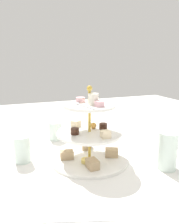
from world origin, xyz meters
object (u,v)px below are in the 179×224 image
at_px(teacup_with_saucer, 85,130).
at_px(butter_knife_right, 133,137).
at_px(tiered_serving_stand, 90,139).
at_px(butter_knife_left, 79,220).
at_px(water_glass_mid_back, 22,149).
at_px(water_glass_short_left, 55,131).
at_px(water_glass_tall_right, 167,151).

distance_m(teacup_with_saucer, butter_knife_right, 0.24).
xyz_separation_m(tiered_serving_stand, butter_knife_left, (0.29, -0.14, -0.08)).
bearing_deg(water_glass_mid_back, tiered_serving_stand, 72.25).
bearing_deg(teacup_with_saucer, water_glass_short_left, -85.45).
relative_size(tiered_serving_stand, water_glass_short_left, 3.51).
relative_size(tiered_serving_stand, water_glass_tall_right, 2.24).
xyz_separation_m(water_glass_short_left, water_glass_mid_back, (0.19, -0.16, 0.01)).
bearing_deg(tiered_serving_stand, water_glass_mid_back, -107.75).
bearing_deg(water_glass_tall_right, tiered_serving_stand, -124.78).
bearing_deg(tiered_serving_stand, water_glass_tall_right, 55.22).
height_order(teacup_with_saucer, water_glass_mid_back, water_glass_mid_back).
xyz_separation_m(butter_knife_right, water_glass_mid_back, (0.08, -0.52, 0.05)).
relative_size(butter_knife_left, water_glass_mid_back, 1.76).
bearing_deg(butter_knife_left, tiered_serving_stand, 83.34).
height_order(tiered_serving_stand, water_glass_tall_right, tiered_serving_stand).
distance_m(water_glass_short_left, butter_knife_right, 0.38).
bearing_deg(water_glass_mid_back, butter_knife_left, 14.86).
distance_m(tiered_serving_stand, butter_knife_right, 0.33).
bearing_deg(water_glass_short_left, tiered_serving_stand, 15.04).
bearing_deg(butter_knife_left, teacup_with_saucer, 87.66).
bearing_deg(teacup_with_saucer, butter_knife_left, -20.80).
bearing_deg(butter_knife_left, water_glass_tall_right, 39.17).
bearing_deg(water_glass_short_left, butter_knife_right, 72.63).
bearing_deg(butter_knife_left, water_glass_short_left, 101.69).
xyz_separation_m(tiered_serving_stand, water_glass_short_left, (-0.26, -0.07, -0.04)).
bearing_deg(butter_knife_right, water_glass_tall_right, 135.37).
xyz_separation_m(tiered_serving_stand, butter_knife_right, (-0.15, 0.29, -0.08)).
xyz_separation_m(tiered_serving_stand, water_glass_mid_back, (-0.08, -0.23, -0.03)).
relative_size(teacup_with_saucer, water_glass_mid_back, 0.93).
xyz_separation_m(water_glass_tall_right, butter_knife_left, (0.14, -0.36, -0.06)).
bearing_deg(teacup_with_saucer, tiered_serving_stand, -15.94).
xyz_separation_m(butter_knife_left, butter_knife_right, (-0.45, 0.42, 0.00)).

